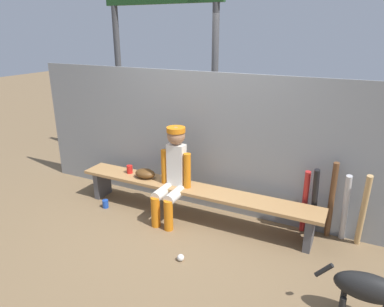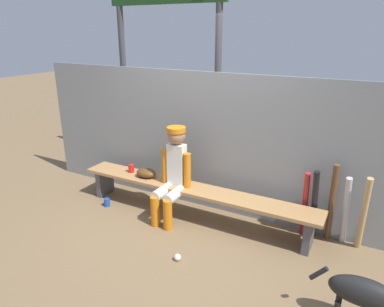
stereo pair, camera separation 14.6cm
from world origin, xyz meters
TOP-DOWN VIEW (x-y plane):
  - ground_plane at (0.00, 0.00)m, footprint 30.00×30.00m
  - chainlink_fence at (0.00, 0.38)m, footprint 5.25×0.03m
  - dugout_bench at (0.00, 0.00)m, footprint 3.19×0.36m
  - player_seated at (-0.22, -0.10)m, footprint 0.41×0.55m
  - baseball_glove at (-0.69, 0.00)m, footprint 0.28×0.20m
  - bat_aluminum_red at (1.33, 0.27)m, footprint 0.08×0.17m
  - bat_aluminum_black at (1.43, 0.24)m, footprint 0.08×0.22m
  - bat_wood_dark at (1.60, 0.29)m, footprint 0.07×0.16m
  - bat_aluminum_silver at (1.76, 0.25)m, footprint 0.09×0.25m
  - bat_wood_tan at (1.93, 0.22)m, footprint 0.07×0.25m
  - baseball at (0.29, -0.85)m, footprint 0.07×0.07m
  - cup_on_ground at (-1.17, -0.28)m, footprint 0.08×0.08m
  - cup_on_bench at (-0.97, 0.04)m, footprint 0.08×0.08m
  - scoreboard at (-1.05, 1.23)m, footprint 2.25×0.27m
  - dog at (2.07, -0.90)m, footprint 0.84×0.20m

SIDE VIEW (x-z plane):
  - ground_plane at x=0.00m, z-range 0.00..0.00m
  - baseball at x=0.29m, z-range 0.00..0.07m
  - cup_on_ground at x=-1.17m, z-range 0.00..0.11m
  - dog at x=2.07m, z-range 0.09..0.58m
  - dugout_bench at x=0.00m, z-range 0.13..0.56m
  - bat_aluminum_red at x=1.33m, z-range 0.00..0.81m
  - bat_aluminum_silver at x=1.76m, z-range 0.00..0.86m
  - bat_aluminum_black at x=1.43m, z-range 0.00..0.87m
  - bat_wood_tan at x=1.93m, z-range 0.00..0.91m
  - bat_wood_dark at x=1.60m, z-range 0.00..0.95m
  - cup_on_bench at x=-0.97m, z-range 0.43..0.54m
  - baseball_glove at x=-0.69m, z-range 0.43..0.55m
  - player_seated at x=-0.22m, z-range 0.04..1.22m
  - chainlink_fence at x=0.00m, z-range 0.00..1.81m
  - scoreboard at x=-1.05m, z-range 0.76..4.50m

